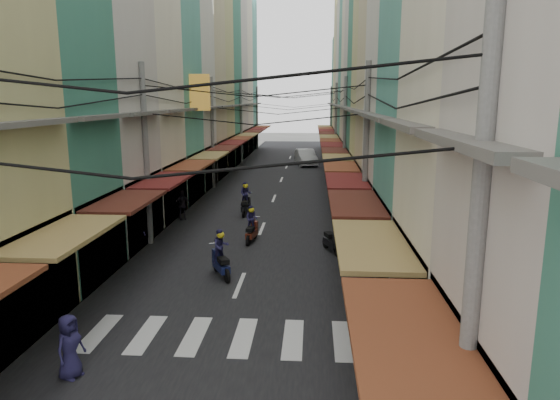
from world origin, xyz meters
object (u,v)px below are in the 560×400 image
at_px(white_car, 306,165).
at_px(market_umbrella, 444,249).
at_px(bicycle, 449,287).
at_px(traffic_sign, 396,246).

bearing_deg(white_car, market_umbrella, -93.64).
relative_size(bicycle, market_umbrella, 0.64).
xyz_separation_m(bicycle, market_umbrella, (-1.07, -3.02, 2.35)).
xyz_separation_m(bicycle, traffic_sign, (-2.19, -1.44, 1.93)).
distance_m(market_umbrella, traffic_sign, 1.98).
distance_m(white_car, market_umbrella, 36.53).
relative_size(white_car, bicycle, 3.32).
xyz_separation_m(white_car, market_umbrella, (4.56, -36.17, 2.35)).
height_order(white_car, traffic_sign, traffic_sign).
height_order(white_car, bicycle, white_car).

